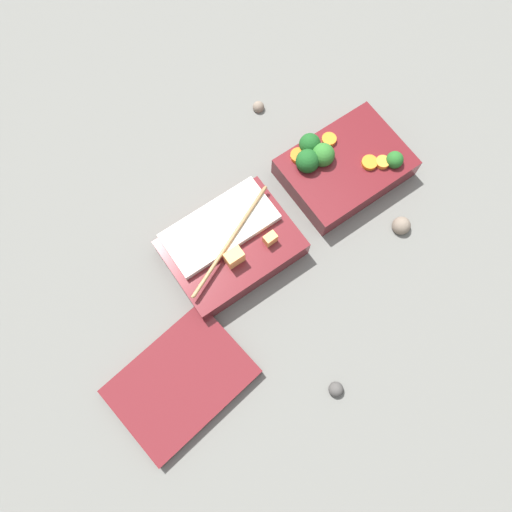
# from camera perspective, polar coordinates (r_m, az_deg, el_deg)

# --- Properties ---
(ground_plane) EXTENTS (3.00, 3.00, 0.00)m
(ground_plane) POSITION_cam_1_polar(r_m,az_deg,el_deg) (0.86, 3.92, 4.77)
(ground_plane) COLOR slate
(bento_tray_vegetable) EXTENTS (0.20, 0.15, 0.07)m
(bento_tray_vegetable) POSITION_cam_1_polar(r_m,az_deg,el_deg) (0.88, 9.82, 10.13)
(bento_tray_vegetable) COLOR maroon
(bento_tray_vegetable) RESTS_ON ground_plane
(bento_tray_rice) EXTENTS (0.20, 0.15, 0.07)m
(bento_tray_rice) POSITION_cam_1_polar(r_m,az_deg,el_deg) (0.81, -2.96, 1.25)
(bento_tray_rice) COLOR maroon
(bento_tray_rice) RESTS_ON ground_plane
(bento_lid) EXTENTS (0.22, 0.17, 0.02)m
(bento_lid) POSITION_cam_1_polar(r_m,az_deg,el_deg) (0.78, -8.55, -14.01)
(bento_lid) COLOR maroon
(bento_lid) RESTS_ON ground_plane
(pebble_0) EXTENTS (0.03, 0.03, 0.03)m
(pebble_0) POSITION_cam_1_polar(r_m,az_deg,el_deg) (0.87, 16.27, 3.35)
(pebble_0) COLOR #7A6B5B
(pebble_0) RESTS_ON ground_plane
(pebble_1) EXTENTS (0.02, 0.02, 0.02)m
(pebble_1) POSITION_cam_1_polar(r_m,az_deg,el_deg) (0.79, 9.12, -14.81)
(pebble_1) COLOR #474442
(pebble_1) RESTS_ON ground_plane
(pebble_2) EXTENTS (0.02, 0.02, 0.02)m
(pebble_2) POSITION_cam_1_polar(r_m,az_deg,el_deg) (0.95, 0.28, 16.67)
(pebble_2) COLOR #7A6B5B
(pebble_2) RESTS_ON ground_plane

